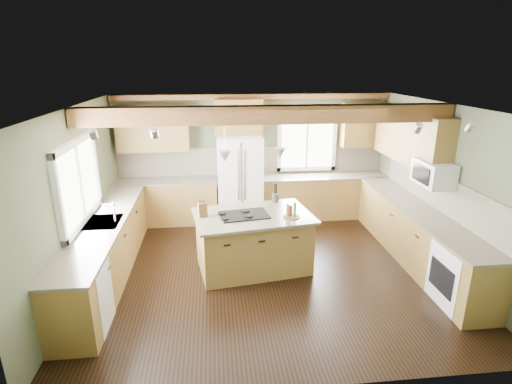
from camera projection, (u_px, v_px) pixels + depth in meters
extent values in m
plane|color=black|center=(268.00, 269.00, 6.47)|extent=(5.60, 5.60, 0.00)
plane|color=silver|center=(270.00, 106.00, 5.66)|extent=(5.60, 5.60, 0.00)
plane|color=#4D563D|center=(253.00, 156.00, 8.43)|extent=(5.60, 0.00, 5.60)
plane|color=#4D563D|center=(78.00, 200.00, 5.78)|extent=(0.00, 5.00, 5.00)
plane|color=#4D563D|center=(443.00, 187.00, 6.35)|extent=(0.00, 5.00, 5.00)
cube|color=#503017|center=(269.00, 115.00, 5.79)|extent=(5.55, 0.26, 0.26)
cube|color=#503017|center=(253.00, 97.00, 7.95)|extent=(5.55, 0.20, 0.10)
cube|color=brown|center=(253.00, 160.00, 8.44)|extent=(5.58, 0.03, 0.58)
cube|color=brown|center=(439.00, 192.00, 6.42)|extent=(0.03, 3.70, 0.58)
cube|color=brown|center=(168.00, 202.00, 8.23)|extent=(2.02, 0.60, 0.88)
cube|color=#4B4437|center=(166.00, 181.00, 8.09)|extent=(2.06, 0.64, 0.04)
cube|color=brown|center=(323.00, 197.00, 8.56)|extent=(2.62, 0.60, 0.88)
cube|color=#4B4437|center=(324.00, 176.00, 8.42)|extent=(2.66, 0.64, 0.04)
cube|color=brown|center=(107.00, 251.00, 6.13)|extent=(0.60, 3.70, 0.88)
cube|color=#4B4437|center=(103.00, 223.00, 5.98)|extent=(0.64, 3.74, 0.04)
cube|color=brown|center=(416.00, 236.00, 6.63)|extent=(0.60, 3.70, 0.88)
cube|color=#4B4437|center=(420.00, 210.00, 6.49)|extent=(0.64, 3.74, 0.04)
cube|color=brown|center=(153.00, 128.00, 7.86)|extent=(1.40, 0.35, 0.90)
cube|color=brown|center=(238.00, 117.00, 7.97)|extent=(0.96, 0.35, 0.70)
cube|color=brown|center=(410.00, 137.00, 6.98)|extent=(0.35, 2.20, 0.90)
cube|color=brown|center=(363.00, 125.00, 8.29)|extent=(0.90, 0.35, 0.90)
cube|color=white|center=(78.00, 182.00, 5.75)|extent=(0.04, 1.60, 1.05)
cube|color=white|center=(307.00, 144.00, 8.45)|extent=(1.10, 0.04, 1.00)
cube|color=#262628|center=(103.00, 223.00, 5.98)|extent=(0.50, 0.65, 0.03)
cylinder|color=#B2B2B7|center=(114.00, 213.00, 5.96)|extent=(0.02, 0.02, 0.28)
cube|color=white|center=(81.00, 299.00, 4.90)|extent=(0.60, 0.60, 0.84)
cube|color=white|center=(462.00, 277.00, 5.41)|extent=(0.60, 0.72, 0.84)
cube|color=white|center=(433.00, 173.00, 6.20)|extent=(0.40, 0.70, 0.38)
cone|color=#B2B2B7|center=(225.00, 156.00, 5.85)|extent=(0.18, 0.18, 0.16)
cone|color=#B2B2B7|center=(280.00, 153.00, 6.06)|extent=(0.18, 0.18, 0.16)
cube|color=white|center=(240.00, 180.00, 8.16)|extent=(0.90, 0.74, 1.80)
cube|color=brown|center=(253.00, 242.00, 6.40)|extent=(1.84, 1.29, 0.88)
cube|color=#4B4437|center=(253.00, 216.00, 6.26)|extent=(1.97, 1.42, 0.04)
cube|color=black|center=(244.00, 215.00, 6.22)|extent=(0.80, 0.60, 0.02)
cube|color=brown|center=(202.00, 210.00, 6.14)|extent=(0.16, 0.13, 0.22)
cylinder|color=#433A35|center=(275.00, 198.00, 6.80)|extent=(0.15, 0.15, 0.15)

